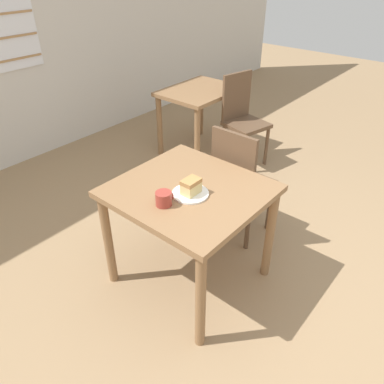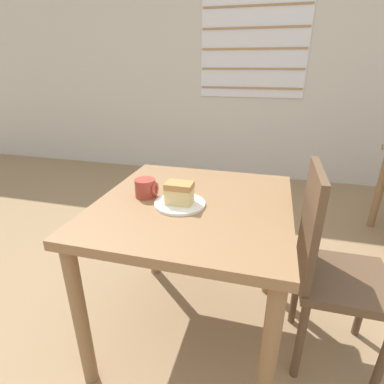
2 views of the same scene
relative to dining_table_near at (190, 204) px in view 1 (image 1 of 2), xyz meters
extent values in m
plane|color=#997A56|center=(0.07, -0.48, -0.63)|extent=(14.00, 14.00, 0.00)
cube|color=olive|center=(0.00, 0.00, 0.10)|extent=(0.84, 0.89, 0.04)
cylinder|color=olive|center=(-0.37, -0.39, -0.28)|extent=(0.06, 0.06, 0.71)
cylinder|color=olive|center=(0.37, -0.39, -0.28)|extent=(0.06, 0.06, 0.71)
cylinder|color=olive|center=(-0.37, 0.39, -0.28)|extent=(0.06, 0.06, 0.71)
cylinder|color=olive|center=(0.37, 0.39, -0.28)|extent=(0.06, 0.06, 0.71)
cube|color=olive|center=(1.59, 1.21, 0.06)|extent=(0.82, 0.63, 0.04)
cylinder|color=olive|center=(1.23, 0.95, -0.30)|extent=(0.06, 0.06, 0.67)
cylinder|color=olive|center=(1.95, 0.95, -0.30)|extent=(0.06, 0.06, 0.67)
cylinder|color=olive|center=(1.23, 1.48, -0.30)|extent=(0.06, 0.06, 0.67)
cylinder|color=olive|center=(1.95, 1.48, -0.30)|extent=(0.06, 0.06, 0.67)
cube|color=brown|center=(0.67, 0.02, -0.19)|extent=(0.38, 0.38, 0.04)
cylinder|color=brown|center=(0.83, -0.14, -0.42)|extent=(0.04, 0.04, 0.42)
cylinder|color=brown|center=(0.83, 0.18, -0.42)|extent=(0.04, 0.04, 0.42)
cylinder|color=brown|center=(0.51, -0.14, -0.42)|extent=(0.04, 0.04, 0.42)
cylinder|color=brown|center=(0.51, 0.18, -0.42)|extent=(0.04, 0.04, 0.42)
cube|color=brown|center=(0.50, 0.02, 0.07)|extent=(0.03, 0.36, 0.47)
cube|color=brown|center=(1.66, 0.65, -0.19)|extent=(0.46, 0.46, 0.04)
cylinder|color=brown|center=(1.47, 0.53, -0.42)|extent=(0.04, 0.04, 0.42)
cylinder|color=brown|center=(1.78, 0.45, -0.42)|extent=(0.04, 0.04, 0.42)
cylinder|color=brown|center=(1.54, 0.84, -0.42)|extent=(0.04, 0.04, 0.42)
cylinder|color=brown|center=(1.86, 0.77, -0.42)|extent=(0.04, 0.04, 0.42)
cube|color=brown|center=(1.70, 0.82, 0.07)|extent=(0.36, 0.11, 0.47)
cylinder|color=white|center=(-0.05, -0.05, 0.12)|extent=(0.22, 0.22, 0.01)
cube|color=#E0C67F|center=(-0.05, -0.05, 0.16)|extent=(0.11, 0.08, 0.07)
cube|color=#B27F47|center=(-0.05, -0.05, 0.21)|extent=(0.11, 0.08, 0.03)
cylinder|color=#9E382D|center=(-0.23, 0.00, 0.16)|extent=(0.09, 0.09, 0.08)
torus|color=#9E382D|center=(-0.18, 0.00, 0.16)|extent=(0.02, 0.06, 0.06)
camera|label=1|loc=(-1.45, -1.25, 1.35)|focal=35.00mm
camera|label=2|loc=(0.30, -1.16, 0.67)|focal=28.00mm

